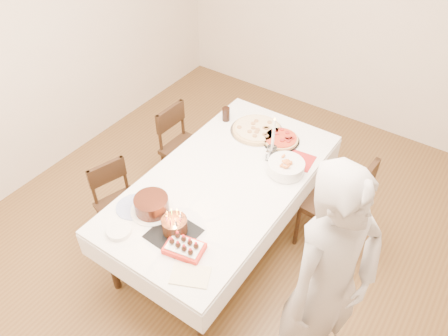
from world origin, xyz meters
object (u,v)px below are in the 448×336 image
Objects in this scene: person at (328,285)px; cola_glass at (226,114)px; dining_table at (224,210)px; strawberry_box at (184,248)px; birthday_cake at (174,222)px; pasta_bowl at (286,167)px; layer_cake at (152,205)px; chair_left_dessert at (122,208)px; chair_right_savory at (332,203)px; taper_candle at (273,136)px; pizza_white at (257,129)px; pizza_pepperoni at (281,139)px; chair_left_savory at (187,150)px.

person is 13.52× the size of cola_glass.
dining_table is 7.94× the size of strawberry_box.
birthday_cake is 0.21m from strawberry_box.
pasta_bowl is at bearing 64.62° from person.
cola_glass reaches higher than layer_cake.
chair_left_dessert is 2.43× the size of layer_cake.
chair_right_savory is 2.54× the size of taper_candle.
strawberry_box is at bearing -112.33° from chair_right_savory.
pizza_white is 1.31m from layer_cake.
pizza_white is at bearing 179.44° from pizza_pepperoni.
cola_glass is (-0.61, 0.19, -0.13)m from taper_candle.
dining_table is 0.93m from cola_glass.
chair_left_dessert is at bearing -143.36° from chair_right_savory.
taper_candle is at bearing -171.39° from chair_left_savory.
person is at bearing -44.96° from pizza_white.
person reaches higher than chair_right_savory.
strawberry_box is at bearing -31.34° from birthday_cake.
chair_left_savory is 2.17m from person.
taper_candle is at bearing -83.62° from pizza_pepperoni.
birthday_cake is (0.27, -0.05, 0.03)m from layer_cake.
pizza_white is 0.60m from pasta_bowl.
chair_left_dessert is 1.96m from person.
pizza_white is at bearing 144.00° from taper_candle.
chair_right_savory is 2.01× the size of pizza_white.
birthday_cake reaches higher than pasta_bowl.
layer_cake is at bearing 168.51° from birthday_cake.
layer_cake is (-1.40, -0.04, -0.11)m from person.
dining_table is at bearing 153.53° from chair_left_savory.
person reaches higher than chair_left_savory.
taper_candle is (-0.99, 1.06, 0.02)m from person.
layer_cake reaches higher than dining_table.
chair_right_savory is 2.85× the size of pizza_pepperoni.
taper_candle is (0.16, 0.50, 0.57)m from dining_table.
chair_left_savory is 1.78× the size of pizza_white.
person is 6.06× the size of pasta_bowl.
dining_table is at bearing 91.60° from birthday_cake.
pizza_pepperoni is (0.87, 1.20, 0.37)m from chair_left_dessert.
strawberry_box is (0.30, -1.45, 0.01)m from pizza_white.
dining_table is at bearing -80.66° from pizza_white.
chair_right_savory is at bearing -12.77° from pizza_white.
pasta_bowl is at bearing -157.87° from chair_right_savory.
pasta_bowl is at bearing 80.33° from strawberry_box.
chair_right_savory is at bearing -17.32° from pizza_pepperoni.
birthday_cake is (-0.36, -1.01, 0.04)m from pasta_bowl.
strawberry_box is at bearing -88.12° from pizza_pepperoni.
pizza_pepperoni is 1.86× the size of birthday_cake.
taper_candle reaches higher than strawberry_box.
chair_right_savory reaches higher than chair_left_dessert.
chair_right_savory is 3.66× the size of strawberry_box.
chair_right_savory is at bearing -173.96° from chair_left_savory.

